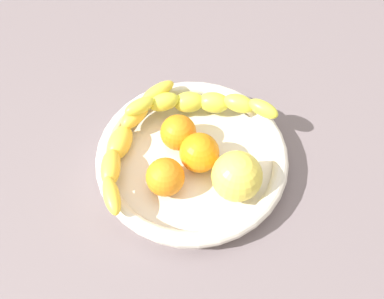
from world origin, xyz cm
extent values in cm
cube|color=slate|center=(0.00, 0.00, 1.50)|extent=(120.00, 120.00, 3.00)
cylinder|color=beige|center=(0.00, 0.00, 3.82)|extent=(28.63, 28.63, 1.63)
torus|color=beige|center=(0.00, 0.00, 5.85)|extent=(30.34, 30.34, 2.44)
ellipsoid|color=yellow|center=(-6.51, -11.50, 9.30)|extent=(5.47, 2.93, 2.45)
ellipsoid|color=yellow|center=(-2.32, -11.40, 8.19)|extent=(5.63, 3.69, 2.97)
ellipsoid|color=yellow|center=(1.74, -10.31, 7.07)|extent=(6.18, 5.21, 3.50)
ellipsoid|color=yellow|center=(5.42, -8.29, 7.07)|extent=(6.31, 5.90, 3.50)
ellipsoid|color=yellow|center=(8.52, -5.46, 8.19)|extent=(5.69, 5.92, 2.97)
ellipsoid|color=yellow|center=(10.86, -1.98, 9.30)|extent=(4.58, 5.80, 2.45)
ellipsoid|color=yellow|center=(10.32, -6.53, 8.69)|extent=(4.47, 6.83, 2.35)
ellipsoid|color=yellow|center=(11.45, -1.33, 7.57)|extent=(3.38, 6.58, 2.98)
ellipsoid|color=yellow|center=(10.99, 3.97, 6.44)|extent=(5.02, 7.08, 3.62)
ellipsoid|color=yellow|center=(8.98, 8.90, 7.57)|extent=(5.84, 7.03, 2.98)
ellipsoid|color=yellow|center=(5.61, 13.01, 8.69)|extent=(6.33, 6.04, 2.35)
sphere|color=orange|center=(-1.31, 0.50, 7.74)|extent=(6.22, 6.22, 6.22)
sphere|color=orange|center=(1.01, 6.17, 7.56)|extent=(5.85, 5.85, 5.85)
sphere|color=orange|center=(3.54, -1.77, 7.52)|extent=(5.78, 5.78, 5.78)
sphere|color=#EBD34D|center=(-8.27, 1.17, 8.42)|extent=(7.58, 7.58, 7.58)
camera|label=1|loc=(-18.07, 31.17, 62.89)|focal=40.05mm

